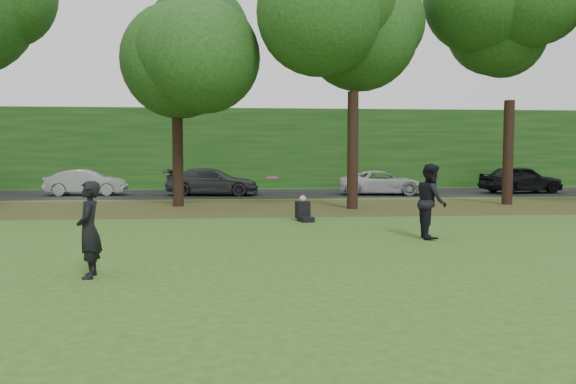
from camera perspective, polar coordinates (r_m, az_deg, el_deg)
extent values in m
plane|color=#265219|center=(9.87, -1.92, -9.01)|extent=(120.00, 120.00, 0.00)
cube|color=#4F3D1C|center=(22.72, -3.75, -1.61)|extent=(60.00, 7.00, 0.01)
cube|color=black|center=(30.69, -4.11, -0.14)|extent=(70.00, 7.00, 0.02)
cube|color=#113E14|center=(36.61, -4.29, 4.43)|extent=(70.00, 3.00, 5.00)
imported|color=black|center=(10.57, -19.56, -3.62)|extent=(0.48, 0.67, 1.72)
imported|color=black|center=(14.99, 14.32, -0.89)|extent=(0.85, 1.03, 1.95)
imported|color=#A4A6AC|center=(30.97, -19.79, 0.93)|extent=(4.07, 1.48, 1.33)
imported|color=#46494F|center=(29.49, -7.70, 1.04)|extent=(5.02, 2.54, 1.40)
imported|color=silver|center=(29.94, 9.50, 0.94)|extent=(4.78, 2.67, 1.26)
imported|color=black|center=(33.38, 22.55, 1.21)|extent=(4.61, 2.26, 1.51)
cylinder|color=#F31493|center=(11.96, -1.61, 1.45)|extent=(0.32, 0.32, 0.07)
cube|color=black|center=(18.12, 1.83, -2.79)|extent=(0.53, 0.64, 0.16)
cube|color=black|center=(18.35, 1.50, -1.82)|extent=(0.49, 0.44, 0.56)
sphere|color=tan|center=(18.31, 1.51, -0.70)|extent=(0.22, 0.22, 0.22)
cylinder|color=black|center=(23.63, -11.13, 3.53)|extent=(0.44, 0.44, 4.12)
sphere|color=#113E14|center=(24.08, -11.29, 15.03)|extent=(5.80, 5.80, 5.80)
cylinder|color=black|center=(22.37, 6.59, 4.20)|extent=(0.44, 0.44, 4.62)
sphere|color=#113E14|center=(23.03, 6.71, 17.74)|extent=(6.60, 6.60, 6.60)
cylinder|color=black|center=(25.82, 21.46, 3.74)|extent=(0.44, 0.44, 4.45)
sphere|color=#113E14|center=(26.34, 21.76, 15.11)|extent=(6.20, 6.20, 6.20)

